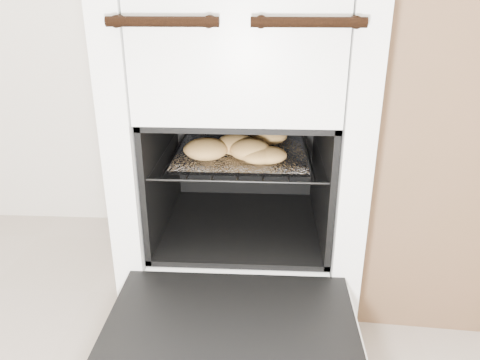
# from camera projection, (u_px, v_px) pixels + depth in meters

# --- Properties ---
(stove) EXTENTS (0.64, 0.71, 0.98)m
(stove) POSITION_uv_depth(u_px,v_px,m) (243.00, 144.00, 1.41)
(stove) COLOR white
(stove) RESTS_ON ground
(oven_door) EXTENTS (0.57, 0.45, 0.04)m
(oven_door) POSITION_uv_depth(u_px,v_px,m) (230.00, 338.00, 1.01)
(oven_door) COLOR black
(oven_door) RESTS_ON stove
(oven_rack) EXTENTS (0.46, 0.45, 0.01)m
(oven_rack) POSITION_uv_depth(u_px,v_px,m) (242.00, 153.00, 1.34)
(oven_rack) COLOR black
(oven_rack) RESTS_ON stove
(foil_sheet) EXTENTS (0.36, 0.32, 0.01)m
(foil_sheet) POSITION_uv_depth(u_px,v_px,m) (241.00, 154.00, 1.32)
(foil_sheet) COLOR white
(foil_sheet) RESTS_ON oven_rack
(baked_rolls) EXTENTS (0.32, 0.30, 0.05)m
(baked_rolls) POSITION_uv_depth(u_px,v_px,m) (240.00, 147.00, 1.28)
(baked_rolls) COLOR tan
(baked_rolls) RESTS_ON foil_sheet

